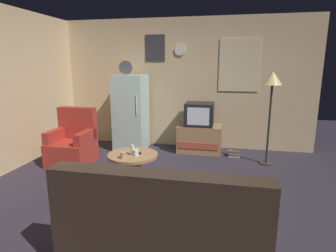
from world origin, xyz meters
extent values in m
plane|color=#2D2833|center=(0.00, 0.00, 0.00)|extent=(12.00, 12.00, 0.00)
cube|color=#D1B284|center=(0.00, 2.45, 1.30)|extent=(5.20, 0.10, 2.61)
cube|color=beige|center=(1.09, 2.39, 1.68)|extent=(0.76, 0.02, 1.00)
cube|color=#333338|center=(-0.58, 2.39, 2.02)|extent=(0.40, 0.02, 0.52)
cylinder|color=silver|center=(-0.07, 2.39, 1.98)|extent=(0.22, 0.03, 0.22)
cube|color=silver|center=(-0.99, 1.96, 0.75)|extent=(0.60, 0.60, 1.50)
cylinder|color=silver|center=(-0.77, 1.66, 0.95)|extent=(0.02, 0.02, 0.36)
cylinder|color=#4C4C51|center=(-1.04, 1.88, 1.64)|extent=(0.26, 0.04, 0.26)
cube|color=#9E754C|center=(0.39, 2.04, 0.27)|extent=(0.84, 0.52, 0.53)
cube|color=#AD4733|center=(0.39, 1.78, 0.19)|extent=(0.76, 0.01, 0.13)
cube|color=black|center=(0.38, 2.04, 0.75)|extent=(0.54, 0.50, 0.44)
cube|color=silver|center=(0.38, 1.79, 0.75)|extent=(0.41, 0.01, 0.33)
cylinder|color=#332D28|center=(1.61, 1.59, 0.01)|extent=(0.24, 0.24, 0.02)
cylinder|color=#332D28|center=(1.61, 1.59, 0.70)|extent=(0.04, 0.04, 1.40)
cone|color=#F2D18C|center=(1.61, 1.59, 1.48)|extent=(0.32, 0.32, 0.22)
cylinder|color=#9E754C|center=(-0.40, 0.34, 0.02)|extent=(0.72, 0.72, 0.04)
cylinder|color=#9E754C|center=(-0.40, 0.34, 0.22)|extent=(0.24, 0.24, 0.40)
cylinder|color=#9E754C|center=(-0.40, 0.34, 0.42)|extent=(0.72, 0.72, 0.04)
cylinder|color=silver|center=(-0.39, 0.29, 0.52)|extent=(0.05, 0.05, 0.15)
cylinder|color=silver|center=(-0.33, 0.27, 0.49)|extent=(0.08, 0.08, 0.09)
cylinder|color=tan|center=(-0.47, 0.12, 0.49)|extent=(0.08, 0.08, 0.09)
cube|color=black|center=(-0.36, 0.38, 0.45)|extent=(0.15, 0.12, 0.02)
cube|color=#A52D23|center=(-1.71, 0.88, 0.20)|extent=(0.68, 0.68, 0.40)
cube|color=#A52D23|center=(-1.71, 1.14, 0.68)|extent=(0.68, 0.16, 0.56)
cube|color=#A52D23|center=(-1.99, 0.88, 0.50)|extent=(0.12, 0.60, 0.20)
cube|color=#A52D23|center=(-1.43, 0.88, 0.50)|extent=(0.12, 0.60, 0.20)
cube|color=#38281E|center=(0.40, -1.13, 0.20)|extent=(1.70, 0.80, 0.40)
cube|color=#38281E|center=(0.40, -1.43, 0.66)|extent=(1.70, 0.20, 0.52)
cube|color=#BDAE9C|center=(1.06, 1.86, 0.01)|extent=(0.21, 0.15, 0.02)
cube|color=#7B586A|center=(1.06, 1.86, 0.03)|extent=(0.19, 0.13, 0.02)
cube|color=#945D7A|center=(1.06, 1.86, 0.06)|extent=(0.19, 0.16, 0.03)
cube|color=teal|center=(1.06, 1.86, 0.08)|extent=(0.18, 0.13, 0.02)
cube|color=brown|center=(1.06, 1.86, 0.10)|extent=(0.21, 0.14, 0.03)
camera|label=1|loc=(0.87, -3.30, 1.71)|focal=29.86mm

